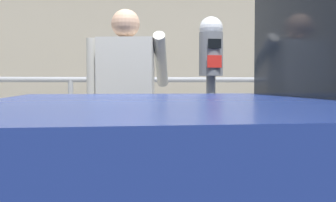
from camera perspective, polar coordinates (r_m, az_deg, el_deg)
name	(u,v)px	position (r m, az deg, el deg)	size (l,w,h in m)	color
sidewalk_curb	(182,200)	(4.15, 1.85, -13.12)	(36.00, 2.37, 0.14)	#9E9B93
parking_meter	(211,71)	(3.21, 5.78, 3.99)	(0.18, 0.19, 1.54)	slate
pedestrian_at_meter	(126,102)	(3.19, -5.65, -0.20)	(0.67, 0.54, 1.59)	brown
background_railing	(167,104)	(4.90, -0.11, -0.44)	(24.06, 0.06, 1.11)	gray
backdrop_wall	(145,64)	(7.43, -3.07, 4.97)	(32.00, 0.50, 3.02)	#ADA38E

